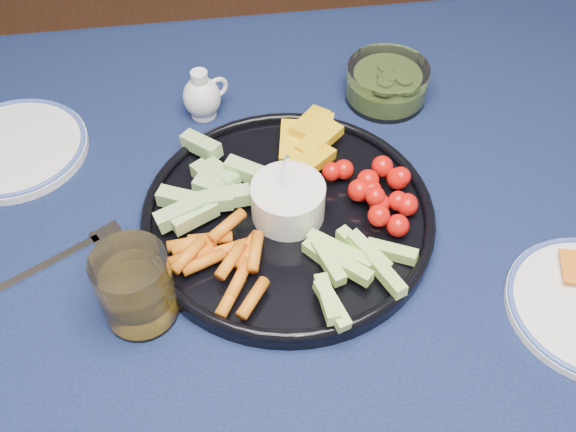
{
  "coord_description": "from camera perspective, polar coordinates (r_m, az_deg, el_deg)",
  "views": [
    {
      "loc": [
        -0.08,
        -0.5,
        1.4
      ],
      "look_at": [
        0.0,
        0.04,
        0.76
      ],
      "focal_mm": 40.0,
      "sensor_mm": 36.0,
      "label": 1
    }
  ],
  "objects": [
    {
      "name": "dining_table",
      "position": [
        0.9,
        0.35,
        -6.04
      ],
      "size": [
        1.67,
        1.07,
        0.75
      ],
      "color": "#51351B",
      "rests_on": "ground"
    },
    {
      "name": "crudite_platter",
      "position": [
        0.84,
        -0.19,
        0.45
      ],
      "size": [
        0.38,
        0.38,
        0.12
      ],
      "color": "black",
      "rests_on": "dining_table"
    },
    {
      "name": "creamer_pitcher",
      "position": [
        0.99,
        -7.62,
        10.49
      ],
      "size": [
        0.07,
        0.06,
        0.08
      ],
      "color": "white",
      "rests_on": "dining_table"
    },
    {
      "name": "pickle_bowl",
      "position": [
        1.03,
        8.75,
        11.49
      ],
      "size": [
        0.13,
        0.13,
        0.06
      ],
      "color": "silver",
      "rests_on": "dining_table"
    },
    {
      "name": "juice_tumbler",
      "position": [
        0.75,
        -13.32,
        -6.46
      ],
      "size": [
        0.09,
        0.09,
        0.1
      ],
      "color": "silver",
      "rests_on": "dining_table"
    },
    {
      "name": "fork_left",
      "position": [
        0.86,
        -19.19,
        -3.32
      ],
      "size": [
        0.17,
        0.11,
        0.0
      ],
      "color": "silver",
      "rests_on": "dining_table"
    },
    {
      "name": "side_plate_extra",
      "position": [
        1.02,
        -23.17,
        5.59
      ],
      "size": [
        0.21,
        0.21,
        0.02
      ],
      "color": "white",
      "rests_on": "dining_table"
    }
  ]
}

